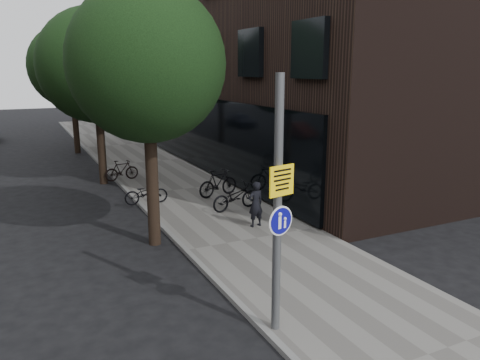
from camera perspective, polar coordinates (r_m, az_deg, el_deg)
ground at (r=11.73m, az=8.72°, el=-12.84°), size 120.00×120.00×0.00m
sidewalk at (r=20.30m, az=-6.83°, el=-1.24°), size 4.50×60.00×0.12m
curb_edge at (r=19.71m, az=-13.02°, el=-1.92°), size 0.15×60.00×0.13m
building_right_dark_brick at (r=34.11m, az=-0.43°, el=19.87°), size 12.00×40.00×18.00m
street_tree_near at (r=13.70m, az=-11.10°, el=12.96°), size 4.40×4.40×7.50m
street_tree_mid at (r=22.02m, az=-17.02°, el=12.72°), size 5.00×5.00×7.80m
street_tree_far at (r=30.94m, az=-19.79°, el=12.56°), size 5.00×5.00×7.80m
signpost at (r=8.80m, az=4.60°, el=-3.32°), size 0.57×0.17×4.98m
pedestrian at (r=15.21m, az=1.92°, el=-2.96°), size 0.59×0.43×1.51m
parked_bike_facade_near at (r=17.06m, az=-0.61°, el=-2.02°), size 1.98×0.96×1.00m
parked_bike_facade_far at (r=18.88m, az=-2.68°, el=-0.35°), size 1.91×0.92×1.11m
parked_bike_curb_near at (r=18.18m, az=-11.38°, el=-1.55°), size 1.67×0.68×0.86m
parked_bike_curb_far at (r=22.26m, az=-14.23°, el=1.16°), size 1.61×0.62×0.95m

